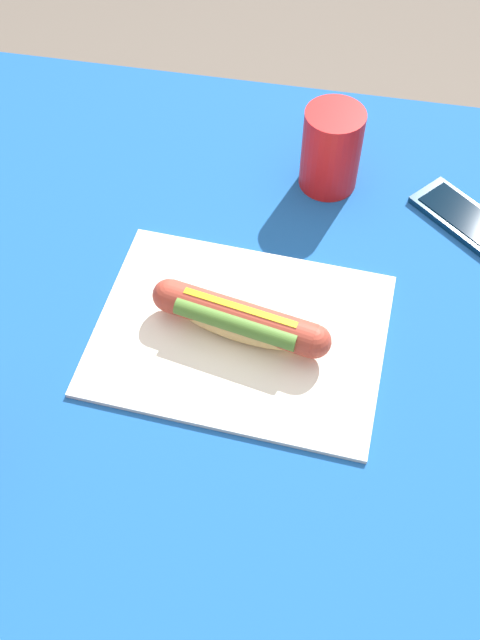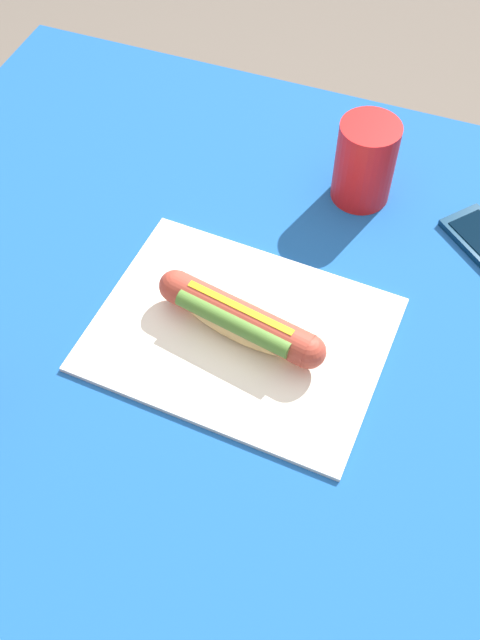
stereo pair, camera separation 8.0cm
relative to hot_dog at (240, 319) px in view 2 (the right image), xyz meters
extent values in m
plane|color=#6B6056|center=(-0.03, -0.03, -0.77)|extent=(6.00, 6.00, 0.00)
cylinder|color=brown|center=(0.41, -0.35, -0.42)|extent=(0.07, 0.07, 0.71)
cube|color=brown|center=(-0.03, -0.03, -0.05)|extent=(1.04, 0.80, 0.03)
cube|color=#19519E|center=(-0.03, -0.03, -0.03)|extent=(1.10, 0.86, 0.00)
cube|color=silver|center=(0.00, 0.00, -0.03)|extent=(0.34, 0.26, 0.01)
ellipsoid|color=#DBB26B|center=(0.00, 0.00, 0.00)|extent=(0.17, 0.07, 0.05)
cylinder|color=#A83D2D|center=(0.00, 0.00, 0.00)|extent=(0.18, 0.07, 0.04)
sphere|color=#A83D2D|center=(0.08, -0.02, 0.00)|extent=(0.04, 0.04, 0.04)
sphere|color=#A83D2D|center=(-0.08, 0.01, 0.00)|extent=(0.04, 0.04, 0.04)
cube|color=yellow|center=(0.00, 0.00, 0.02)|extent=(0.13, 0.03, 0.00)
cylinder|color=#4C7A2D|center=(0.00, 0.01, 0.01)|extent=(0.14, 0.05, 0.02)
cylinder|color=red|center=(-0.07, -0.27, 0.02)|extent=(0.08, 0.08, 0.11)
camera|label=1|loc=(-0.09, 0.46, 0.65)|focal=41.14mm
camera|label=2|loc=(-0.16, 0.44, 0.65)|focal=41.14mm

